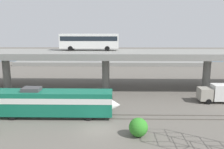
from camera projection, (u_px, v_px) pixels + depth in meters
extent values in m
plane|color=#605B54|center=(98.00, 129.00, 28.17)|extent=(260.00, 260.00, 0.00)
cube|color=#59544C|center=(100.00, 119.00, 31.36)|extent=(110.00, 0.12, 0.12)
cube|color=#59544C|center=(101.00, 115.00, 32.80)|extent=(110.00, 0.12, 0.12)
cube|color=#14664C|center=(53.00, 102.00, 31.82)|extent=(16.40, 3.00, 3.20)
cube|color=silver|center=(52.00, 98.00, 31.71)|extent=(16.40, 3.04, 0.77)
cone|color=silver|center=(112.00, 105.00, 31.73)|extent=(2.24, 2.85, 2.85)
cube|color=black|center=(100.00, 96.00, 31.52)|extent=(2.24, 2.70, 1.02)
cube|color=#3F3F42|center=(31.00, 89.00, 31.51)|extent=(2.40, 1.80, 0.50)
cylinder|color=black|center=(91.00, 110.00, 33.35)|extent=(0.96, 0.18, 0.96)
cylinder|color=black|center=(89.00, 117.00, 30.70)|extent=(0.96, 0.18, 0.96)
cylinder|color=black|center=(20.00, 110.00, 33.54)|extent=(0.96, 0.18, 0.96)
cylinder|color=black|center=(12.00, 117.00, 30.89)|extent=(0.96, 0.18, 0.96)
cube|color=gray|center=(106.00, 54.00, 46.45)|extent=(96.00, 11.37, 1.20)
cylinder|color=gray|center=(7.00, 73.00, 47.56)|extent=(1.50, 1.50, 6.42)
cylinder|color=gray|center=(106.00, 73.00, 47.18)|extent=(1.50, 1.50, 6.42)
cylinder|color=gray|center=(207.00, 73.00, 46.80)|extent=(1.50, 1.50, 6.42)
cube|color=silver|center=(89.00, 41.00, 47.64)|extent=(12.00, 2.55, 2.90)
cube|color=black|center=(89.00, 38.00, 47.54)|extent=(11.52, 2.59, 0.93)
cube|color=black|center=(60.00, 39.00, 47.69)|extent=(0.08, 2.30, 1.74)
cylinder|color=black|center=(70.00, 49.00, 46.80)|extent=(1.00, 0.26, 1.00)
cylinder|color=black|center=(73.00, 48.00, 49.18)|extent=(1.00, 0.26, 1.00)
cylinder|color=black|center=(107.00, 49.00, 46.66)|extent=(1.00, 0.26, 1.00)
cylinder|color=black|center=(108.00, 48.00, 49.04)|extent=(1.00, 0.26, 1.00)
cube|color=#9E998C|center=(205.00, 94.00, 38.35)|extent=(2.00, 2.30, 2.00)
cylinder|color=black|center=(209.00, 102.00, 37.47)|extent=(0.88, 0.28, 0.88)
cylinder|color=black|center=(204.00, 98.00, 39.61)|extent=(0.88, 0.28, 0.88)
cube|color=gray|center=(110.00, 62.00, 82.02)|extent=(64.35, 13.09, 1.25)
cube|color=#9E998C|center=(78.00, 58.00, 83.32)|extent=(4.25, 1.82, 0.70)
cube|color=#1E232B|center=(78.00, 56.00, 83.20)|extent=(1.87, 1.60, 0.48)
cylinder|color=black|center=(74.00, 59.00, 82.56)|extent=(0.64, 0.20, 0.64)
cylinder|color=black|center=(75.00, 58.00, 84.26)|extent=(0.64, 0.20, 0.64)
cylinder|color=black|center=(81.00, 59.00, 82.51)|extent=(0.64, 0.20, 0.64)
cylinder|color=black|center=(82.00, 58.00, 84.21)|extent=(0.64, 0.20, 0.64)
cube|color=navy|center=(92.00, 59.00, 80.62)|extent=(4.54, 1.85, 0.70)
cube|color=#1E232B|center=(92.00, 57.00, 80.50)|extent=(2.00, 1.63, 0.48)
cylinder|color=black|center=(87.00, 60.00, 79.85)|extent=(0.64, 0.20, 0.64)
cylinder|color=black|center=(88.00, 59.00, 81.58)|extent=(0.64, 0.20, 0.64)
cylinder|color=black|center=(96.00, 60.00, 79.80)|extent=(0.64, 0.20, 0.64)
cylinder|color=black|center=(96.00, 59.00, 81.52)|extent=(0.64, 0.20, 0.64)
cube|color=black|center=(155.00, 57.00, 84.37)|extent=(4.05, 1.83, 0.70)
cube|color=#1E232B|center=(154.00, 56.00, 84.26)|extent=(1.78, 1.61, 0.48)
cylinder|color=black|center=(158.00, 58.00, 85.26)|extent=(0.64, 0.20, 0.64)
cylinder|color=black|center=(159.00, 59.00, 83.56)|extent=(0.64, 0.20, 0.64)
cylinder|color=black|center=(151.00, 58.00, 85.31)|extent=(0.64, 0.20, 0.64)
cylinder|color=black|center=(152.00, 59.00, 83.61)|extent=(0.64, 0.20, 0.64)
cube|color=silver|center=(43.00, 58.00, 81.25)|extent=(4.23, 1.87, 0.70)
cube|color=#1E232B|center=(42.00, 57.00, 81.14)|extent=(1.86, 1.64, 0.48)
cylinder|color=black|center=(47.00, 59.00, 82.16)|extent=(0.64, 0.20, 0.64)
cylinder|color=black|center=(46.00, 60.00, 80.42)|extent=(0.64, 0.20, 0.64)
cylinder|color=black|center=(40.00, 59.00, 82.21)|extent=(0.64, 0.20, 0.64)
cylinder|color=black|center=(38.00, 60.00, 80.47)|extent=(0.64, 0.20, 0.64)
cube|color=#2D5170|center=(112.00, 56.00, 104.71)|extent=(140.00, 36.00, 0.01)
sphere|color=#318527|center=(138.00, 127.00, 26.15)|extent=(2.15, 2.15, 2.15)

